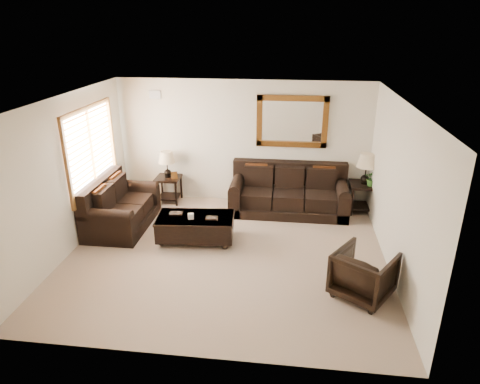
# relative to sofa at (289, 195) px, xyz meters

# --- Properties ---
(room) EXTENTS (5.51, 5.01, 2.71)m
(room) POSITION_rel_sofa_xyz_m (-1.05, -2.02, 0.98)
(room) COLOR gray
(room) RESTS_ON ground
(window) EXTENTS (0.07, 1.96, 1.66)m
(window) POSITION_rel_sofa_xyz_m (-3.75, -1.12, 1.18)
(window) COLOR white
(window) RESTS_ON room
(mirror) EXTENTS (1.50, 0.06, 1.10)m
(mirror) POSITION_rel_sofa_xyz_m (0.00, 0.45, 1.48)
(mirror) COLOR #4B250F
(mirror) RESTS_ON room
(air_vent) EXTENTS (0.25, 0.02, 0.18)m
(air_vent) POSITION_rel_sofa_xyz_m (-2.95, 0.46, 1.98)
(air_vent) COLOR #999999
(air_vent) RESTS_ON room
(sofa) EXTENTS (2.46, 1.06, 1.01)m
(sofa) POSITION_rel_sofa_xyz_m (0.00, 0.00, 0.00)
(sofa) COLOR black
(sofa) RESTS_ON room
(loveseat) EXTENTS (1.03, 1.74, 0.98)m
(loveseat) POSITION_rel_sofa_xyz_m (-3.32, -1.16, -0.01)
(loveseat) COLOR black
(loveseat) RESTS_ON room
(end_table_left) EXTENTS (0.54, 0.54, 1.18)m
(end_table_left) POSITION_rel_sofa_xyz_m (-2.69, 0.18, 0.40)
(end_table_left) COLOR black
(end_table_left) RESTS_ON room
(end_table_right) EXTENTS (0.58, 0.58, 1.28)m
(end_table_right) POSITION_rel_sofa_xyz_m (1.57, 0.15, 0.47)
(end_table_right) COLOR black
(end_table_right) RESTS_ON room
(coffee_table) EXTENTS (1.48, 0.89, 0.60)m
(coffee_table) POSITION_rel_sofa_xyz_m (-1.69, -1.56, -0.07)
(coffee_table) COLOR black
(coffee_table) RESTS_ON room
(armchair) EXTENTS (1.06, 1.04, 0.80)m
(armchair) POSITION_rel_sofa_xyz_m (1.15, -2.96, 0.04)
(armchair) COLOR black
(armchair) RESTS_ON floor
(potted_plant) EXTENTS (0.37, 0.40, 0.26)m
(potted_plant) POSITION_rel_sofa_xyz_m (1.70, 0.05, 0.40)
(potted_plant) COLOR #2A581E
(potted_plant) RESTS_ON end_table_right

